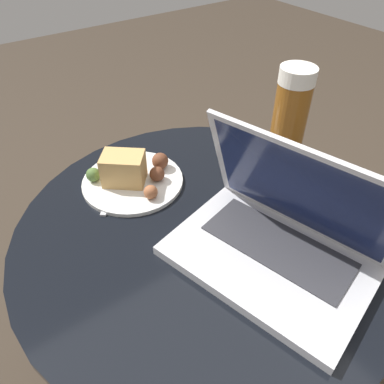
% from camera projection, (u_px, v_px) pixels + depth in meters
% --- Properties ---
extents(ground_plane, '(6.00, 6.00, 0.00)m').
position_uv_depth(ground_plane, '(202.00, 354.00, 1.08)').
color(ground_plane, '#382D23').
extents(table, '(0.75, 0.75, 0.53)m').
position_uv_depth(table, '(206.00, 265.00, 0.81)').
color(table, '#515156').
rests_on(table, ground_plane).
extents(laptop, '(0.39, 0.30, 0.23)m').
position_uv_depth(laptop, '(278.00, 237.00, 0.64)').
color(laptop, silver).
rests_on(laptop, table).
extents(beer_glass, '(0.07, 0.07, 0.26)m').
position_uv_depth(beer_glass, '(288.00, 128.00, 0.76)').
color(beer_glass, brown).
rests_on(beer_glass, table).
extents(snack_plate, '(0.22, 0.22, 0.08)m').
position_uv_depth(snack_plate, '(131.00, 175.00, 0.82)').
color(snack_plate, silver).
rests_on(snack_plate, table).
extents(fork, '(0.15, 0.13, 0.00)m').
position_uv_depth(fork, '(116.00, 182.00, 0.83)').
color(fork, silver).
rests_on(fork, table).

